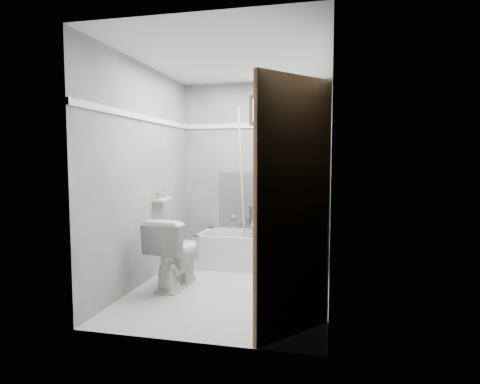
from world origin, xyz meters
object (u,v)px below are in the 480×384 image
(office_chair, at_px, (270,220))
(toilet, at_px, (175,252))
(door, at_px, (327,214))
(soap_bottle_a, at_px, (159,194))
(bathtub, at_px, (257,250))
(soap_bottle_b, at_px, (164,194))

(office_chair, height_order, toilet, office_chair)
(door, distance_m, soap_bottle_a, 2.45)
(toilet, xyz_separation_m, soap_bottle_a, (-0.32, 0.31, 0.59))
(bathtub, distance_m, toilet, 1.24)
(door, distance_m, soap_bottle_b, 2.54)
(soap_bottle_a, bearing_deg, toilet, -44.43)
(toilet, relative_size, soap_bottle_a, 7.44)
(office_chair, bearing_deg, soap_bottle_b, -163.77)
(bathtub, bearing_deg, toilet, -125.59)
(bathtub, height_order, office_chair, office_chair)
(soap_bottle_a, relative_size, soap_bottle_b, 0.97)
(door, bearing_deg, office_chair, 107.97)
(bathtub, bearing_deg, soap_bottle_a, -146.50)
(soap_bottle_a, bearing_deg, soap_bottle_b, 89.96)
(office_chair, height_order, door, door)
(toilet, distance_m, soap_bottle_a, 0.74)
(office_chair, xyz_separation_m, soap_bottle_b, (-1.19, -0.59, 0.36))
(door, height_order, soap_bottle_a, door)
(office_chair, xyz_separation_m, door, (0.73, -2.26, 0.40))
(soap_bottle_b, bearing_deg, soap_bottle_a, -90.04)
(bathtub, distance_m, soap_bottle_a, 1.45)
(door, xyz_separation_m, soap_bottle_a, (-1.92, 1.53, -0.03))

